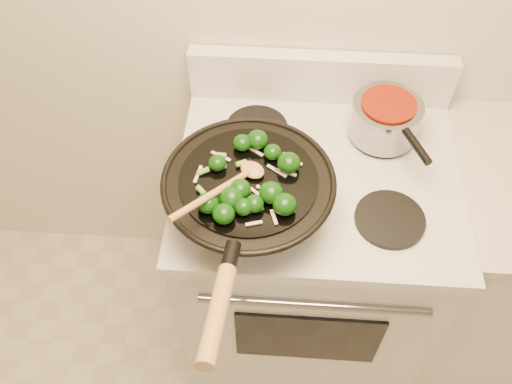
{
  "coord_description": "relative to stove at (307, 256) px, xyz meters",
  "views": [
    {
      "loc": [
        -0.2,
        0.21,
        2.06
      ],
      "look_at": [
        -0.26,
        1.0,
        1.03
      ],
      "focal_mm": 38.0,
      "sensor_mm": 36.0,
      "label": 1
    }
  ],
  "objects": [
    {
      "name": "wok",
      "position": [
        -0.18,
        -0.16,
        0.53
      ],
      "size": [
        0.42,
        0.7,
        0.22
      ],
      "color": "black",
      "rests_on": "stove"
    },
    {
      "name": "stirfry",
      "position": [
        -0.17,
        -0.18,
        0.61
      ],
      "size": [
        0.26,
        0.29,
        0.05
      ],
      "color": "#0C3508",
      "rests_on": "wok"
    },
    {
      "name": "saucepan",
      "position": [
        0.18,
        0.15,
        0.52
      ],
      "size": [
        0.19,
        0.3,
        0.11
      ],
      "color": "gray",
      "rests_on": "stove"
    },
    {
      "name": "stove",
      "position": [
        0.0,
        0.0,
        0.0
      ],
      "size": [
        0.78,
        0.67,
        1.08
      ],
      "color": "silver",
      "rests_on": "ground"
    },
    {
      "name": "wooden_spoon",
      "position": [
        -0.22,
        -0.19,
        0.62
      ],
      "size": [
        0.21,
        0.25,
        0.08
      ],
      "color": "#B08045",
      "rests_on": "wok"
    }
  ]
}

